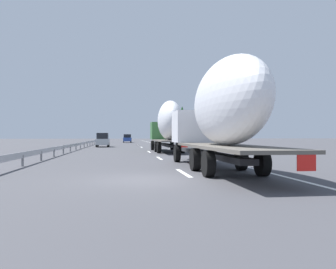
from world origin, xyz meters
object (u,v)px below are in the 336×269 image
(truck_lead, at_px, (168,125))
(road_sign, at_px, (176,131))
(car_blue_sedan, at_px, (127,138))
(truck_trailing, at_px, (220,111))
(car_silver_hatch, at_px, (103,140))

(truck_lead, bearing_deg, road_sign, -11.81)
(truck_lead, xyz_separation_m, car_blue_sedan, (45.38, 3.33, -1.72))
(truck_lead, height_order, car_blue_sedan, truck_lead)
(truck_trailing, relative_size, car_blue_sedan, 3.09)
(truck_trailing, distance_m, car_blue_sedan, 63.15)
(truck_lead, distance_m, truck_trailing, 17.66)
(truck_trailing, xyz_separation_m, road_sign, (32.49, -3.10, -0.46))
(truck_lead, distance_m, road_sign, 15.15)
(truck_lead, relative_size, truck_trailing, 0.87)
(car_blue_sedan, relative_size, road_sign, 1.40)
(car_silver_hatch, height_order, car_blue_sedan, car_silver_hatch)
(car_blue_sedan, bearing_deg, car_silver_hatch, 172.48)
(road_sign, bearing_deg, car_blue_sedan, 11.89)
(truck_lead, bearing_deg, truck_trailing, 180.00)
(truck_lead, height_order, truck_trailing, truck_lead)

